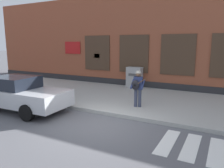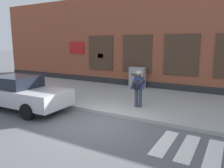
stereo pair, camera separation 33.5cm
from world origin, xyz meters
TOP-DOWN VIEW (x-y plane):
  - ground_plane at (0.00, 0.00)m, footprint 160.00×160.00m
  - sidewalk at (0.00, 3.94)m, footprint 28.00×5.79m
  - building_backdrop at (-0.00, 8.83)m, footprint 28.00×4.06m
  - red_car at (-4.09, -0.11)m, footprint 4.66×2.10m
  - busker at (0.62, 2.35)m, footprint 0.74×0.58m
  - utility_box at (-1.16, 6.39)m, footprint 0.99×0.53m

SIDE VIEW (x-z plane):
  - ground_plane at x=0.00m, z-range 0.00..0.00m
  - sidewalk at x=0.00m, z-range 0.00..0.15m
  - red_car at x=-4.09m, z-range 0.01..1.54m
  - utility_box at x=-1.16m, z-range 0.16..1.49m
  - busker at x=0.62m, z-range 0.26..1.90m
  - building_backdrop at x=0.00m, z-range 0.00..6.20m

